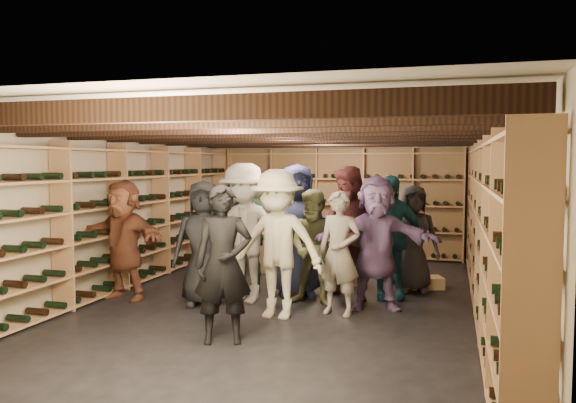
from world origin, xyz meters
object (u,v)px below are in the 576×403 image
(person_6, at_px, (297,230))
(person_12, at_px, (413,238))
(person_3, at_px, (277,244))
(person_8, at_px, (350,233))
(person_7, at_px, (339,253))
(person_0, at_px, (204,243))
(crate_stack_left, at_px, (266,252))
(person_1, at_px, (223,264))
(person_11, at_px, (376,243))
(person_10, at_px, (247,234))
(person_9, at_px, (244,233))
(crate_stack_right, at_px, (344,268))
(person_2, at_px, (316,247))
(crate_loose, at_px, (425,282))
(person_4, at_px, (389,237))
(person_5, at_px, (124,239))

(person_6, relative_size, person_12, 1.19)
(person_3, relative_size, person_8, 0.98)
(person_7, bearing_deg, person_0, -165.48)
(person_7, distance_m, person_8, 0.79)
(crate_stack_left, height_order, person_1, person_1)
(person_7, xyz_separation_m, person_11, (0.40, 0.39, 0.09))
(person_3, relative_size, person_10, 1.06)
(person_3, bearing_deg, person_9, 139.01)
(person_10, bearing_deg, crate_stack_left, 108.35)
(person_3, bearing_deg, crate_stack_left, 113.65)
(person_3, height_order, person_8, person_8)
(person_9, xyz_separation_m, person_12, (2.13, 1.26, -0.16))
(person_0, distance_m, person_7, 1.80)
(crate_stack_right, height_order, person_0, person_0)
(person_9, distance_m, person_11, 1.76)
(person_1, bearing_deg, person_0, 100.44)
(person_2, relative_size, person_9, 0.82)
(crate_stack_left, relative_size, crate_loose, 1.36)
(person_6, bearing_deg, person_10, 153.47)
(crate_stack_left, bearing_deg, person_11, -41.83)
(person_4, distance_m, person_6, 1.28)
(crate_stack_right, bearing_deg, person_4, -43.94)
(person_0, xyz_separation_m, person_5, (-1.19, -0.00, 0.00))
(person_12, bearing_deg, crate_stack_left, 145.81)
(person_7, distance_m, person_12, 1.72)
(person_3, xyz_separation_m, person_6, (-0.06, 1.13, 0.03))
(person_9, xyz_separation_m, person_10, (-0.17, 0.56, -0.09))
(crate_loose, height_order, person_0, person_0)
(person_2, relative_size, person_7, 1.00)
(person_6, relative_size, person_7, 1.21)
(person_5, bearing_deg, person_9, 21.26)
(person_10, bearing_deg, person_2, -11.58)
(person_8, relative_size, person_12, 1.17)
(crate_stack_left, relative_size, person_8, 0.37)
(person_8, xyz_separation_m, person_10, (-1.52, 0.06, -0.07))
(person_5, relative_size, person_9, 0.88)
(person_1, bearing_deg, person_2, 51.20)
(person_4, bearing_deg, person_1, -136.43)
(person_3, relative_size, person_4, 1.05)
(person_10, bearing_deg, person_4, 14.95)
(person_3, relative_size, person_6, 0.97)
(crate_loose, bearing_deg, person_12, -124.56)
(person_9, bearing_deg, person_3, -35.80)
(person_1, bearing_deg, crate_stack_left, 80.35)
(person_7, bearing_deg, crate_loose, 75.14)
(crate_stack_right, xyz_separation_m, person_2, (-0.13, -1.35, 0.51))
(person_10, xyz_separation_m, person_12, (2.30, 0.69, -0.07))
(person_9, distance_m, person_10, 0.59)
(person_3, bearing_deg, person_5, 175.00)
(person_2, height_order, person_5, person_5)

